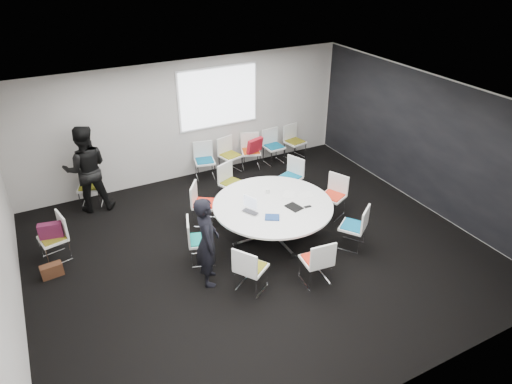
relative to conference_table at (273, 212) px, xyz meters
name	(u,v)px	position (x,y,z in m)	size (l,w,h in m)	color
room_shell	(261,183)	(-0.40, -0.27, 0.85)	(8.08, 7.08, 2.88)	black
conference_table	(273,212)	(0.00, 0.00, 0.00)	(2.28, 2.28, 0.73)	silver
projection_screen	(219,97)	(0.31, 3.19, 1.30)	(1.90, 0.03, 1.35)	white
chair_ring_a	(332,203)	(1.49, 0.10, -0.27)	(0.60, 0.61, 0.88)	silver
chair_ring_b	(290,184)	(1.14, 1.22, -0.27)	(0.59, 0.59, 0.88)	silver
chair_ring_c	(232,190)	(-0.14, 1.57, -0.27)	(0.60, 0.60, 0.88)	silver
chair_ring_d	(204,211)	(-1.00, 1.05, -0.27)	(0.63, 0.63, 0.88)	silver
chair_ring_e	(201,248)	(-1.52, -0.09, -0.27)	(0.57, 0.58, 0.88)	silver
chair_ring_f	(251,276)	(-1.07, -1.19, -0.27)	(0.63, 0.63, 0.88)	silver
chair_ring_g	(316,268)	(-0.01, -1.52, -0.27)	(0.51, 0.49, 0.88)	silver
chair_ring_h	(353,234)	(1.16, -1.00, -0.27)	(0.64, 0.63, 0.88)	silver
chair_back_a	(205,167)	(-0.25, 2.89, -0.27)	(0.55, 0.54, 0.88)	silver
chair_back_b	(230,162)	(0.42, 2.89, -0.27)	(0.56, 0.55, 0.88)	silver
chair_back_c	(251,158)	(0.99, 2.87, -0.27)	(0.58, 0.57, 0.88)	silver
chair_back_d	(274,153)	(1.64, 2.87, -0.27)	(0.49, 0.48, 0.88)	silver
chair_back_e	(294,148)	(2.28, 2.89, -0.27)	(0.54, 0.53, 0.88)	silver
chair_spare_left	(56,246)	(-3.83, 1.18, -0.27)	(0.53, 0.54, 0.88)	silver
chair_person_back	(91,193)	(-2.92, 2.86, -0.27)	(0.58, 0.57, 0.88)	silver
person_main	(207,242)	(-1.60, -0.66, 0.26)	(0.59, 0.39, 1.62)	black
person_back	(86,169)	(-2.93, 2.69, 0.40)	(0.92, 0.72, 1.89)	black
laptop	(252,211)	(-0.48, -0.06, 0.20)	(0.31, 0.20, 0.02)	#333338
laptop_lid	(250,202)	(-0.45, 0.06, 0.31)	(0.30, 0.02, 0.22)	silver
notebook_black	(294,207)	(0.29, -0.30, 0.19)	(0.22, 0.30, 0.02)	black
tablet_folio	(272,217)	(-0.25, -0.42, 0.20)	(0.26, 0.20, 0.03)	navy
papers_right	(289,194)	(0.46, 0.17, 0.19)	(0.30, 0.21, 0.00)	white
papers_front	(305,195)	(0.72, 0.00, 0.19)	(0.30, 0.21, 0.00)	white
cup	(268,191)	(0.11, 0.41, 0.23)	(0.08, 0.08, 0.09)	white
phone	(308,207)	(0.53, -0.39, 0.19)	(0.14, 0.07, 0.01)	black
maroon_bag	(51,230)	(-3.85, 1.17, 0.07)	(0.40, 0.14, 0.28)	#571732
brown_bag	(52,270)	(-3.98, 0.69, -0.43)	(0.36, 0.16, 0.24)	#452616
red_jacket	(255,145)	(0.98, 2.65, 0.15)	(0.44, 0.10, 0.35)	#A51421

